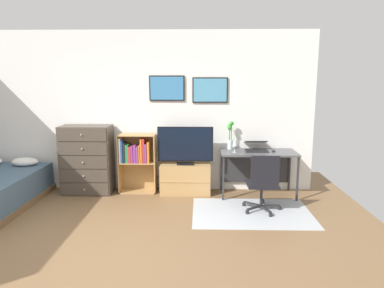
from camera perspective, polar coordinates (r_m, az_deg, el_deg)
name	(u,v)px	position (r m, az deg, el deg)	size (l,w,h in m)	color
ground_plane	(96,254)	(4.22, -15.13, -16.75)	(7.20, 7.20, 0.00)	brown
wall_back_with_posters	(135,112)	(6.15, -9.23, 5.16)	(6.12, 0.09, 2.70)	white
area_rug	(252,212)	(5.29, 9.57, -10.80)	(1.70, 1.20, 0.01)	#B2B7BC
dresser	(87,160)	(6.20, -16.50, -2.42)	(0.83, 0.46, 1.15)	#4C4238
bookshelf	(136,157)	(6.05, -8.95, -2.16)	(0.62, 0.30, 1.00)	tan
tv_stand	(185,179)	(6.00, -1.06, -5.57)	(0.84, 0.41, 0.50)	tan
television	(185,146)	(5.85, -1.09, -0.26)	(0.92, 0.16, 0.63)	black
desk	(257,159)	(5.97, 10.48, -2.34)	(1.23, 0.59, 0.74)	#4C4C4F
office_chair	(263,182)	(5.19, 11.36, -5.97)	(0.56, 0.58, 0.86)	#232326
laptop	(256,147)	(5.96, 10.30, -0.40)	(0.37, 0.40, 0.16)	black
computer_mouse	(273,151)	(5.89, 12.95, -1.09)	(0.06, 0.10, 0.03)	#262628
bamboo_vase	(230,136)	(5.97, 6.16, 1.26)	(0.10, 0.09, 0.47)	silver
wine_glass	(235,144)	(5.71, 6.87, -0.04)	(0.07, 0.07, 0.18)	silver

